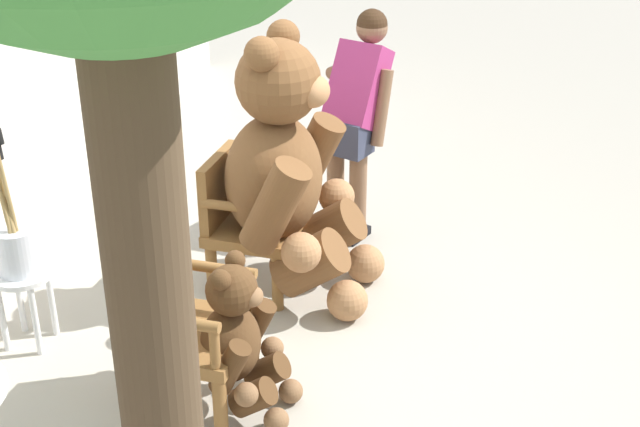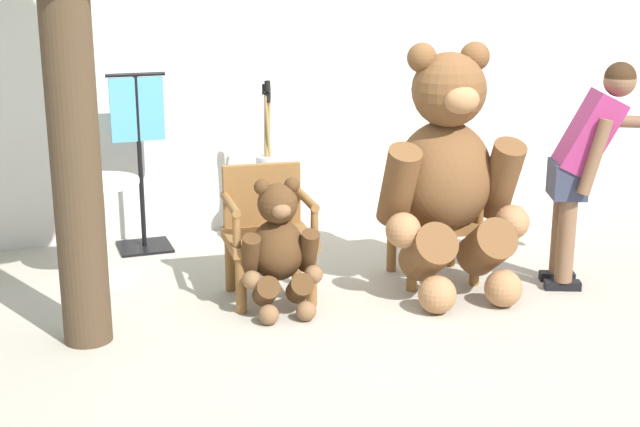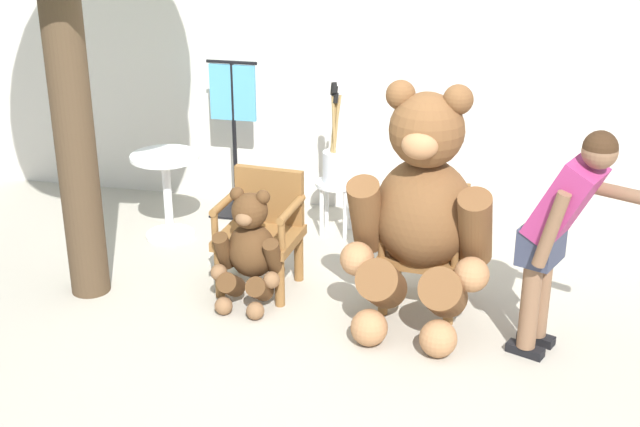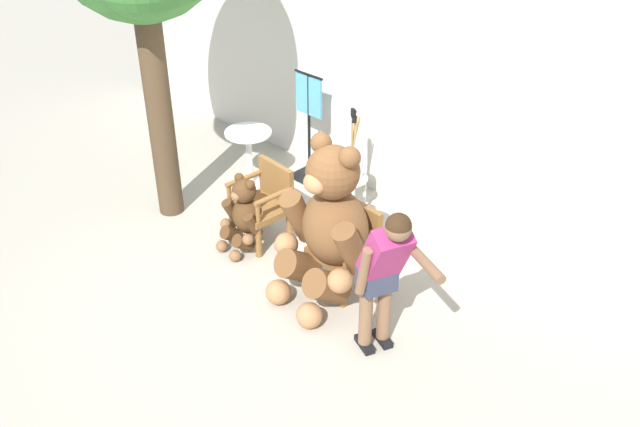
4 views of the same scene
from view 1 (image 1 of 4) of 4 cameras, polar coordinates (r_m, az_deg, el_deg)
ground_plane at (r=5.06m, az=1.38°, el=-8.70°), size 60.00×60.00×0.00m
wooden_chair_left at (r=4.48m, az=-8.76°, el=-7.08°), size 0.60×0.56×0.86m
wooden_chair_right at (r=5.46m, az=-4.74°, el=-0.31°), size 0.60×0.57×0.86m
teddy_bear_large at (r=5.24m, az=-2.07°, el=2.77°), size 1.00×0.97×1.65m
teddy_bear_small at (r=4.42m, az=-5.20°, el=-8.04°), size 0.52×0.50×0.86m
person_visitor at (r=5.95m, az=2.34°, el=6.80°), size 0.85×0.48×1.53m
white_stool at (r=5.20m, az=-18.44°, el=-4.55°), size 0.34×0.34×0.46m
brush_bucket at (r=5.06m, az=-18.91°, el=-1.76°), size 0.22×0.22×0.84m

